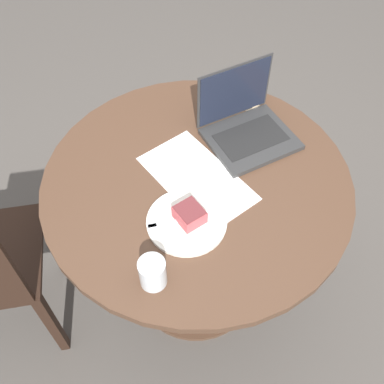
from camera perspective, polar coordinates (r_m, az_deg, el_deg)
name	(u,v)px	position (r m, az deg, el deg)	size (l,w,h in m)	color
ground_plane	(195,282)	(2.13, 0.45, -11.40)	(12.00, 12.00, 0.00)	#4C4742
dining_table	(196,211)	(1.64, 0.57, -2.42)	(1.03, 1.03, 0.76)	#4C3323
paper_document	(196,177)	(1.49, 0.57, 1.88)	(0.45, 0.35, 0.00)	white
plate	(187,222)	(1.38, -0.68, -3.77)	(0.25, 0.25, 0.01)	silver
cake_slice	(190,214)	(1.36, -0.32, -2.85)	(0.10, 0.10, 0.05)	#B74C51
fork	(169,223)	(1.37, -2.90, -3.90)	(0.03, 0.17, 0.00)	silver
coffee_glass	(251,94)	(1.73, 7.56, 12.26)	(0.08, 0.08, 0.11)	#C6AD89
water_glass	(153,273)	(1.25, -5.03, -10.17)	(0.08, 0.08, 0.10)	silver
laptop	(246,127)	(1.61, 6.92, 8.22)	(0.31, 0.33, 0.24)	#2D2D2D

